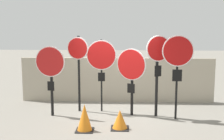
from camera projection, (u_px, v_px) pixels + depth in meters
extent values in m
plane|color=gray|center=(116.00, 115.00, 9.48)|extent=(40.00, 40.00, 0.00)
cube|color=#A89E89|center=(117.00, 80.00, 10.89)|extent=(6.71, 0.12, 1.55)
cylinder|color=black|center=(52.00, 82.00, 9.24)|extent=(0.08, 0.08, 2.05)
cylinder|color=white|center=(50.00, 62.00, 9.08)|extent=(0.90, 0.17, 0.90)
cylinder|color=red|center=(50.00, 62.00, 9.06)|extent=(0.84, 0.16, 0.84)
cube|color=black|center=(51.00, 86.00, 9.19)|extent=(0.21, 0.06, 0.27)
cylinder|color=black|center=(79.00, 74.00, 9.67)|extent=(0.07, 0.07, 2.37)
cylinder|color=white|center=(78.00, 48.00, 9.48)|extent=(0.67, 0.21, 0.69)
cylinder|color=red|center=(77.00, 48.00, 9.47)|extent=(0.61, 0.20, 0.63)
cylinder|color=black|center=(102.00, 76.00, 9.66)|extent=(0.05, 0.05, 2.26)
cylinder|color=white|center=(101.00, 55.00, 9.51)|extent=(0.92, 0.07, 0.92)
cylinder|color=red|center=(101.00, 55.00, 9.49)|extent=(0.86, 0.06, 0.86)
cube|color=black|center=(101.00, 77.00, 9.62)|extent=(0.22, 0.03, 0.27)
cylinder|color=black|center=(132.00, 83.00, 9.30)|extent=(0.08, 0.08, 1.97)
cylinder|color=white|center=(131.00, 64.00, 9.16)|extent=(0.84, 0.46, 0.94)
cylinder|color=red|center=(131.00, 65.00, 9.14)|extent=(0.79, 0.44, 0.88)
cube|color=black|center=(131.00, 88.00, 9.27)|extent=(0.22, 0.13, 0.28)
cylinder|color=black|center=(157.00, 80.00, 9.17)|extent=(0.09, 0.09, 2.23)
cylinder|color=white|center=(158.00, 49.00, 8.96)|extent=(0.72, 0.29, 0.76)
cylinder|color=#AD0F0F|center=(159.00, 49.00, 8.94)|extent=(0.66, 0.27, 0.70)
cube|color=black|center=(158.00, 71.00, 9.06)|extent=(0.20, 0.10, 0.32)
cylinder|color=black|center=(177.00, 80.00, 8.90)|extent=(0.06, 0.06, 2.32)
cylinder|color=white|center=(178.00, 51.00, 8.71)|extent=(0.88, 0.06, 0.88)
cylinder|color=#AD0F0F|center=(178.00, 51.00, 8.69)|extent=(0.82, 0.06, 0.82)
cube|color=black|center=(177.00, 75.00, 8.82)|extent=(0.27, 0.03, 0.34)
cube|color=black|center=(85.00, 130.00, 8.12)|extent=(0.46, 0.46, 0.02)
cone|color=orange|center=(85.00, 117.00, 8.06)|extent=(0.39, 0.39, 0.69)
cube|color=black|center=(120.00, 128.00, 8.26)|extent=(0.47, 0.47, 0.02)
cone|color=orange|center=(120.00, 119.00, 8.22)|extent=(0.40, 0.40, 0.49)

